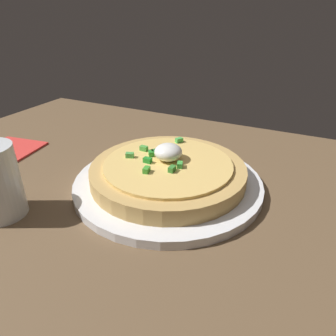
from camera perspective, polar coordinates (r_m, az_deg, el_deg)
name	(u,v)px	position (r cm, az deg, el deg)	size (l,w,h in cm)	color
dining_table	(128,201)	(49.54, -7.38, -5.99)	(98.97, 76.74, 2.72)	brown
plate	(168,183)	(49.89, 0.00, -2.71)	(29.93, 29.93, 1.34)	white
pizza	(168,171)	(48.86, -0.01, -0.50)	(24.49, 24.49, 5.56)	tan
napkin	(10,150)	(70.17, -27.20, 3.03)	(10.61, 10.61, 0.40)	red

